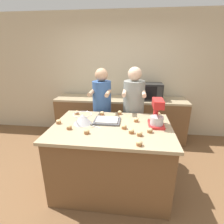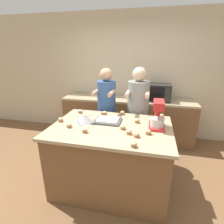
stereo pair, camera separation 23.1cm
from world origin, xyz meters
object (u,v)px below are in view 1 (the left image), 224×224
Objects in this scene: person_left at (102,112)px; cupcake_5 at (139,143)px; cupcake_6 at (158,114)px; baking_tray at (107,121)px; stand_mixer at (157,114)px; cupcake_11 at (131,131)px; person_right at (133,114)px; cupcake_2 at (136,120)px; cupcake_0 at (102,113)px; microwave_oven at (149,91)px; cupcake_3 at (59,122)px; cupcake_7 at (69,127)px; cupcake_4 at (150,130)px; mixing_bowl at (83,118)px; cupcake_10 at (87,131)px; cupcake_1 at (77,112)px; knife at (94,126)px; cupcake_8 at (140,133)px; cupcake_12 at (124,127)px; cupcake_9 at (120,112)px.

person_left reaches higher than cupcake_5.
cupcake_6 is at bearing 71.61° from cupcake_5.
baking_tray is 5.43× the size of cupcake_5.
stand_mixer is 0.44m from cupcake_11.
person_right reaches higher than cupcake_2.
cupcake_0 is (0.06, -0.36, 0.12)m from person_left.
person_right is 3.20× the size of microwave_oven.
cupcake_7 is (0.21, -0.15, 0.00)m from cupcake_3.
person_left is 24.34× the size of cupcake_2.
cupcake_4 is (-0.11, -1.67, -0.11)m from microwave_oven.
mixing_bowl is 0.42m from cupcake_0.
stand_mixer reaches higher than cupcake_10.
cupcake_1 is at bearing 154.49° from cupcake_4.
knife is 0.63m from cupcake_8.
cupcake_6 is (0.74, 0.33, 0.01)m from baking_tray.
cupcake_8 is (0.01, 0.23, 0.00)m from cupcake_5.
cupcake_2 and cupcake_5 have the same top height.
cupcake_4 and cupcake_12 have the same top height.
cupcake_5 is 0.66m from cupcake_10.
person_left is at bearing 79.12° from mixing_bowl.
cupcake_0 is 1.00× the size of cupcake_7.
person_left is 0.98× the size of person_right.
baking_tray is at bearing -114.52° from cupcake_9.
cupcake_9 is at bearing 14.20° from cupcake_0.
cupcake_4 is (0.16, -0.33, 0.00)m from cupcake_2.
stand_mixer reaches higher than cupcake_11.
cupcake_3 is 0.93m from cupcake_9.
stand_mixer is at bearing 8.61° from knife.
cupcake_0 is 0.59m from cupcake_12.
cupcake_1 and cupcake_5 have the same top height.
stand_mixer reaches higher than knife.
mixing_bowl is (-0.68, -0.72, 0.16)m from person_right.
cupcake_1 is 1.00× the size of cupcake_2.
cupcake_2 and cupcake_9 have the same top height.
cupcake_5 is 0.93m from cupcake_7.
cupcake_7 is 1.00× the size of cupcake_8.
cupcake_1 is 1.00× the size of cupcake_5.
stand_mixer is at bearing 22.31° from cupcake_10.
cupcake_9 is at bearing 30.83° from cupcake_3.
cupcake_0 is at bearing 60.88° from mixing_bowl.
mixing_bowl is 3.89× the size of cupcake_2.
baking_tray is at bearing 34.45° from cupcake_7.
cupcake_2 is 1.00× the size of cupcake_8.
cupcake_4 is (0.89, -0.17, -0.04)m from mixing_bowl.
cupcake_7 is (-0.26, -0.92, 0.12)m from person_left.
cupcake_12 is (0.43, -0.82, 0.12)m from person_left.
person_right is 1.00m from cupcake_8.
cupcake_10 is at bearing -177.88° from cupcake_8.
cupcake_4 is (1.09, -0.52, 0.00)m from cupcake_1.
cupcake_6 and cupcake_11 have the same top height.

